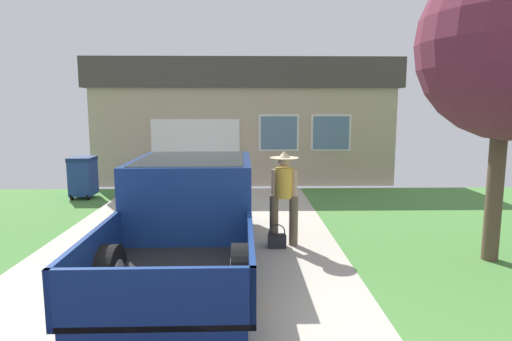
# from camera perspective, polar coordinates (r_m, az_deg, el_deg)

# --- Properties ---
(pickup_truck) EXTENTS (2.04, 5.45, 1.60)m
(pickup_truck) POSITION_cam_1_polar(r_m,az_deg,el_deg) (7.01, -8.42, -5.60)
(pickup_truck) COLOR navy
(pickup_truck) RESTS_ON ground
(person_with_hat) EXTENTS (0.50, 0.50, 1.67)m
(person_with_hat) POSITION_cam_1_polar(r_m,az_deg,el_deg) (7.53, 3.73, -2.95)
(person_with_hat) COLOR brown
(person_with_hat) RESTS_ON ground
(handbag) EXTENTS (0.31, 0.20, 0.41)m
(handbag) POSITION_cam_1_polar(r_m,az_deg,el_deg) (7.57, 2.80, -9.21)
(handbag) COLOR #232328
(handbag) RESTS_ON ground
(house_with_garage) EXTENTS (9.75, 5.64, 3.93)m
(house_with_garage) POSITION_cam_1_polar(r_m,az_deg,el_deg) (15.83, -1.57, 6.77)
(house_with_garage) COLOR tan
(house_with_garage) RESTS_ON ground
(wheeled_trash_bin) EXTENTS (0.60, 0.72, 1.11)m
(wheeled_trash_bin) POSITION_cam_1_polar(r_m,az_deg,el_deg) (12.42, -21.98, -0.67)
(wheeled_trash_bin) COLOR navy
(wheeled_trash_bin) RESTS_ON ground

